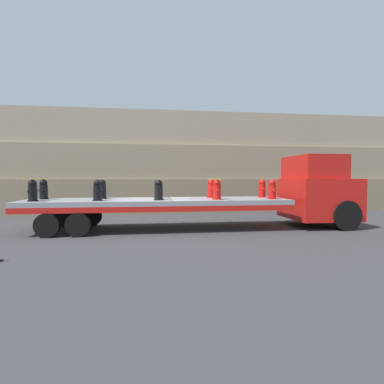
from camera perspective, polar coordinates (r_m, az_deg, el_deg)
ground_plane at (r=11.92m, az=-6.37°, el=-7.07°), size 120.00×120.00×0.00m
rock_cliff at (r=18.45m, az=-6.90°, el=5.49°), size 60.00×3.30×5.86m
truck_cab at (r=13.68m, az=23.06°, el=0.14°), size 2.51×2.75×2.93m
flatbed_trailer at (r=11.79m, az=-8.78°, el=-2.34°), size 10.06×2.56×1.19m
fire_hydrant_black_near_0 at (r=11.96m, az=-28.08°, el=0.20°), size 0.37×0.60×0.77m
fire_hydrant_black_far_0 at (r=12.98m, az=-26.42°, el=0.40°), size 0.37×0.60×0.77m
fire_hydrant_black_near_1 at (r=11.38m, az=-17.57°, el=0.28°), size 0.37×0.60×0.77m
fire_hydrant_black_far_1 at (r=12.45m, az=-16.71°, el=0.48°), size 0.37×0.60×0.77m
fire_hydrant_black_near_2 at (r=11.22m, az=-6.35°, el=0.35°), size 0.37×0.60×0.77m
fire_hydrant_black_far_2 at (r=12.30m, az=-6.47°, el=0.55°), size 0.37×0.60×0.77m
fire_hydrant_red_near_3 at (r=11.49m, az=4.77°, el=0.41°), size 0.37×0.60×0.77m
fire_hydrant_red_far_3 at (r=12.54m, az=3.70°, el=0.60°), size 0.37×0.60×0.77m
fire_hydrant_red_near_4 at (r=12.16m, az=15.02°, el=0.45°), size 0.37×0.60×0.77m
fire_hydrant_red_far_4 at (r=13.16m, az=13.20°, el=0.63°), size 0.37×0.60×0.77m
cargo_strap_rear at (r=12.46m, az=-27.25°, el=2.18°), size 0.05×2.66×0.01m
cargo_strap_middle at (r=11.75m, az=-6.42°, el=2.44°), size 0.05×2.66×0.01m
cargo_strap_front at (r=12.01m, az=4.22°, el=2.45°), size 0.05×2.66×0.01m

